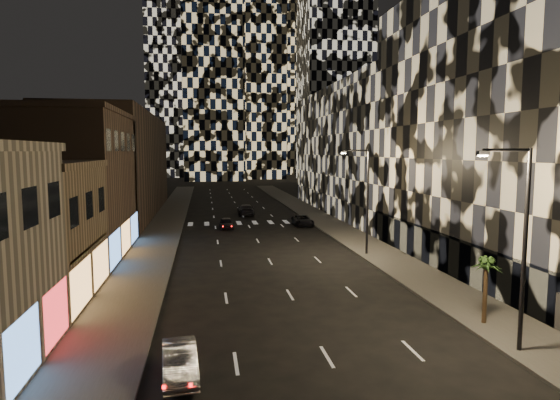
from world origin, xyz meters
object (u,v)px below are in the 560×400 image
object	(u,v)px
streetlight_near	(520,235)
car_dark_midlane	(226,223)
car_dark_oncoming	(246,210)
car_dark_rightlane	(303,220)
car_silver_parked	(180,361)
streetlight_far	(365,194)
palm_tree	(486,268)

from	to	relation	value
streetlight_near	car_dark_midlane	world-z (taller)	streetlight_near
car_dark_oncoming	car_dark_rightlane	xyz separation A→B (m)	(5.93, -10.54, -0.11)
car_silver_parked	car_dark_rightlane	size ratio (longest dim) A/B	0.83
car_dark_oncoming	car_dark_rightlane	distance (m)	12.10
streetlight_far	car_dark_rightlane	xyz separation A→B (m)	(-1.92, 16.57, -4.71)
streetlight_near	streetlight_far	bearing A→B (deg)	90.00
streetlight_near	car_dark_rightlane	world-z (taller)	streetlight_near
car_dark_rightlane	car_dark_oncoming	bearing A→B (deg)	118.76
car_dark_midlane	car_dark_rightlane	distance (m)	9.21
car_dark_midlane	car_dark_oncoming	xyz separation A→B (m)	(3.25, 11.24, 0.12)
streetlight_far	car_dark_oncoming	world-z (taller)	streetlight_far
car_dark_rightlane	palm_tree	bearing A→B (deg)	-86.18
palm_tree	streetlight_far	bearing A→B (deg)	92.21
car_silver_parked	car_dark_oncoming	xyz separation A→B (m)	(6.79, 46.94, 0.12)
car_dark_oncoming	car_dark_rightlane	bearing A→B (deg)	120.22
car_dark_oncoming	palm_tree	bearing A→B (deg)	101.85
car_dark_midlane	car_dark_oncoming	bearing A→B (deg)	72.01
streetlight_far	car_dark_midlane	size ratio (longest dim) A/B	2.40
streetlight_near	car_dark_oncoming	world-z (taller)	streetlight_near
car_silver_parked	car_dark_rightlane	distance (m)	38.55
streetlight_far	car_dark_oncoming	xyz separation A→B (m)	(-7.85, 27.12, -4.60)
streetlight_far	car_dark_midlane	distance (m)	19.94
car_dark_midlane	car_dark_rightlane	xyz separation A→B (m)	(9.18, 0.69, 0.01)
streetlight_near	car_dark_oncoming	distance (m)	47.99
streetlight_far	car_dark_oncoming	size ratio (longest dim) A/B	1.73
car_silver_parked	car_dark_oncoming	distance (m)	47.42
car_dark_midlane	car_dark_rightlane	bearing A→B (deg)	2.47
car_silver_parked	palm_tree	world-z (taller)	palm_tree
streetlight_far	car_dark_midlane	world-z (taller)	streetlight_far
car_silver_parked	palm_tree	size ratio (longest dim) A/B	1.11
streetlight_far	palm_tree	xyz separation A→B (m)	(0.65, -16.68, -2.34)
car_dark_oncoming	palm_tree	world-z (taller)	palm_tree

